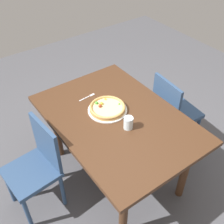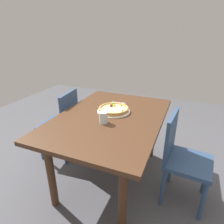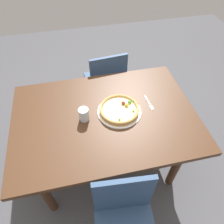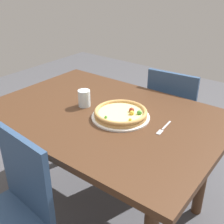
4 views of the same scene
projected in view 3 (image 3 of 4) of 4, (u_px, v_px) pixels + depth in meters
The scene contains 8 objects.
ground_plane at pixel (107, 162), 2.19m from camera, with size 6.00×6.00×0.00m, color #4C4C51.
dining_table at pixel (105, 123), 1.70m from camera, with size 1.43×1.00×0.75m.
chair_near at pixel (106, 82), 2.31m from camera, with size 0.43×0.43×0.88m.
chair_far at pixel (125, 223), 1.37m from camera, with size 0.43×0.43×0.88m.
plate at pixel (119, 112), 1.65m from camera, with size 0.34×0.34×0.01m, color white.
pizza at pixel (119, 109), 1.63m from camera, with size 0.31×0.31×0.05m.
fork at pixel (149, 103), 1.71m from camera, with size 0.03×0.17×0.00m.
drinking_glass at pixel (84, 114), 1.57m from camera, with size 0.08×0.08×0.11m, color silver.
Camera 3 is at (0.17, 1.05, 1.99)m, focal length 33.38 mm.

